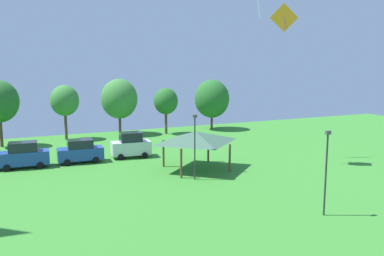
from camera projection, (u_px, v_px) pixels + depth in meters
kite_flying_6 at (284, 18)px, 40.80m from camera, size 2.75×1.07×2.91m
parked_car_second_from_left at (24, 155)px, 38.46m from camera, size 4.76×2.24×2.51m
parked_car_third_from_left at (80, 151)px, 40.57m from camera, size 4.51×2.18×2.35m
parked_car_rightmost_in_row at (131, 145)px, 42.85m from camera, size 4.20×2.36×2.69m
park_pavilion at (196, 137)px, 37.69m from camera, size 6.24×5.60×3.60m
light_post_0 at (195, 143)px, 34.25m from camera, size 0.36×0.20×5.61m
light_post_1 at (326, 168)px, 26.09m from camera, size 0.36×0.20×5.62m
treeline_tree_3 at (65, 101)px, 52.31m from camera, size 3.63×3.63×7.10m
treeline_tree_4 at (119, 99)px, 56.08m from camera, size 5.00×5.00×7.76m
treeline_tree_5 at (166, 101)px, 56.66m from camera, size 3.37×3.37×6.49m
treeline_tree_6 at (212, 99)px, 60.64m from camera, size 5.19×5.19×7.48m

